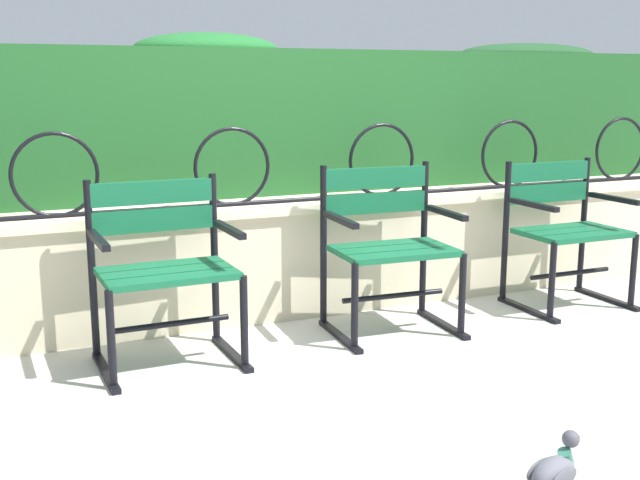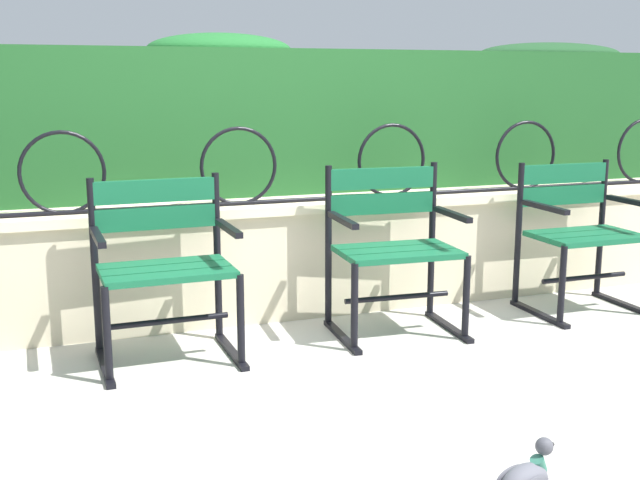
% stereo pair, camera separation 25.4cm
% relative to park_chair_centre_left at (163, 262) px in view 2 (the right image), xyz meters
% --- Properties ---
extents(ground_plane, '(60.00, 60.00, 0.00)m').
position_rel_park_chair_centre_left_xyz_m(ground_plane, '(0.73, -0.22, -0.47)').
color(ground_plane, '#BCB7AD').
extents(stone_wall, '(7.34, 0.41, 0.64)m').
position_rel_park_chair_centre_left_xyz_m(stone_wall, '(0.73, 0.51, -0.14)').
color(stone_wall, beige).
rests_on(stone_wall, ground).
extents(iron_arch_fence, '(6.80, 0.02, 0.42)m').
position_rel_park_chair_centre_left_xyz_m(iron_arch_fence, '(0.51, 0.43, 0.36)').
color(iron_arch_fence, black).
rests_on(iron_arch_fence, stone_wall).
extents(hedge_row, '(7.19, 0.68, 0.97)m').
position_rel_park_chair_centre_left_xyz_m(hedge_row, '(0.69, 1.02, 0.63)').
color(hedge_row, '#1E5123').
rests_on(hedge_row, stone_wall).
extents(park_chair_centre_left, '(0.64, 0.53, 0.86)m').
position_rel_park_chair_centre_left_xyz_m(park_chair_centre_left, '(0.00, 0.00, 0.00)').
color(park_chair_centre_left, '#145B38').
rests_on(park_chair_centre_left, ground).
extents(park_chair_centre_right, '(0.67, 0.56, 0.87)m').
position_rel_park_chair_centre_left_xyz_m(park_chair_centre_right, '(1.19, 0.01, 0.00)').
color(park_chair_centre_right, '#145B38').
rests_on(park_chair_centre_right, ground).
extents(park_chair_rightmost, '(0.63, 0.52, 0.84)m').
position_rel_park_chair_centre_left_xyz_m(park_chair_rightmost, '(2.36, 0.02, -0.00)').
color(park_chair_rightmost, '#145B38').
rests_on(park_chair_rightmost, ground).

